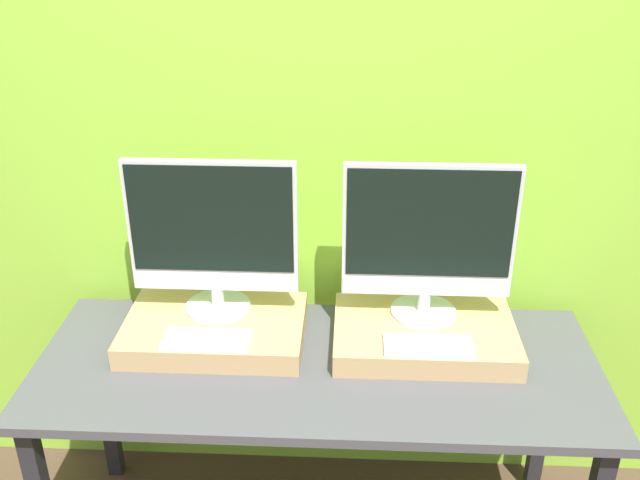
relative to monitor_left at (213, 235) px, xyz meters
name	(u,v)px	position (x,y,z in m)	size (l,w,h in m)	color
wall_back	(323,145)	(0.33, 0.23, 0.22)	(8.00, 0.04, 2.60)	#8CC638
workbench	(317,383)	(0.33, -0.18, -0.42)	(1.72, 0.68, 0.74)	#47474C
wooden_riser_left	(215,329)	(0.00, -0.07, -0.30)	(0.57, 0.37, 0.07)	tan
monitor_left	(213,235)	(0.00, 0.00, 0.00)	(0.53, 0.21, 0.51)	silver
keyboard_left	(207,339)	(0.00, -0.19, -0.26)	(0.27, 0.11, 0.01)	silver
wooden_riser_right	(424,335)	(0.66, -0.07, -0.30)	(0.57, 0.37, 0.07)	tan
monitor_right	(429,239)	(0.66, 0.00, 0.00)	(0.53, 0.21, 0.51)	silver
keyboard_right	(429,345)	(0.66, -0.19, -0.26)	(0.27, 0.11, 0.01)	silver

